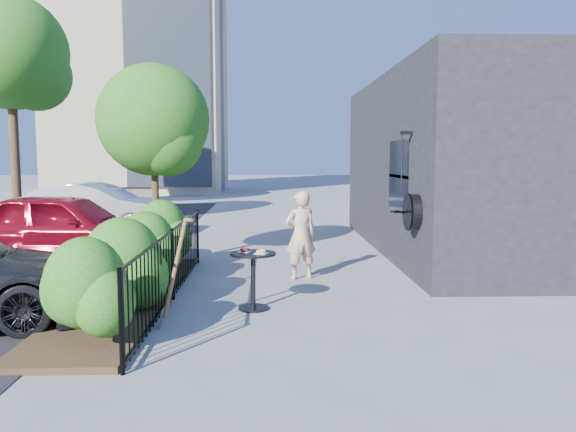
{
  "coord_description": "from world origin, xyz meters",
  "views": [
    {
      "loc": [
        -0.03,
        -8.47,
        2.17
      ],
      "look_at": [
        0.29,
        0.77,
        1.2
      ],
      "focal_mm": 35.0,
      "sensor_mm": 36.0,
      "label": 1
    }
  ],
  "objects_px": {
    "car_silver": "(96,209)",
    "woman": "(301,235)",
    "cafe_table": "(253,270)",
    "patio_tree": "(157,127)",
    "car_red": "(64,228)",
    "shovel": "(173,279)",
    "street_tree_far": "(11,59)"
  },
  "relations": [
    {
      "from": "car_silver",
      "to": "woman",
      "type": "bearing_deg",
      "value": -131.81
    },
    {
      "from": "cafe_table",
      "to": "car_silver",
      "type": "distance_m",
      "value": 9.25
    },
    {
      "from": "patio_tree",
      "to": "car_red",
      "type": "bearing_deg",
      "value": 172.48
    },
    {
      "from": "shovel",
      "to": "car_red",
      "type": "distance_m",
      "value": 5.34
    },
    {
      "from": "cafe_table",
      "to": "woman",
      "type": "relative_size",
      "value": 0.56
    },
    {
      "from": "woman",
      "to": "shovel",
      "type": "relative_size",
      "value": 1.09
    },
    {
      "from": "cafe_table",
      "to": "car_silver",
      "type": "bearing_deg",
      "value": 120.13
    },
    {
      "from": "shovel",
      "to": "car_red",
      "type": "xyz_separation_m",
      "value": [
        -2.96,
        4.45,
        0.1
      ]
    },
    {
      "from": "patio_tree",
      "to": "street_tree_far",
      "type": "xyz_separation_m",
      "value": [
        -7.7,
        11.2,
        3.15
      ]
    },
    {
      "from": "car_red",
      "to": "street_tree_far",
      "type": "bearing_deg",
      "value": 32.76
    },
    {
      "from": "patio_tree",
      "to": "cafe_table",
      "type": "height_order",
      "value": "patio_tree"
    },
    {
      "from": "woman",
      "to": "shovel",
      "type": "xyz_separation_m",
      "value": [
        -1.79,
        -2.83,
        -0.15
      ]
    },
    {
      "from": "street_tree_far",
      "to": "car_red",
      "type": "height_order",
      "value": "street_tree_far"
    },
    {
      "from": "car_silver",
      "to": "patio_tree",
      "type": "bearing_deg",
      "value": -144.13
    },
    {
      "from": "cafe_table",
      "to": "car_red",
      "type": "bearing_deg",
      "value": 137.56
    },
    {
      "from": "woman",
      "to": "patio_tree",
      "type": "bearing_deg",
      "value": -43.52
    },
    {
      "from": "shovel",
      "to": "woman",
      "type": "bearing_deg",
      "value": 57.72
    },
    {
      "from": "patio_tree",
      "to": "shovel",
      "type": "relative_size",
      "value": 2.73
    },
    {
      "from": "cafe_table",
      "to": "woman",
      "type": "bearing_deg",
      "value": 68.48
    },
    {
      "from": "street_tree_far",
      "to": "car_silver",
      "type": "xyz_separation_m",
      "value": [
        5.04,
        -6.56,
        -5.19
      ]
    },
    {
      "from": "shovel",
      "to": "car_red",
      "type": "bearing_deg",
      "value": 123.61
    },
    {
      "from": "street_tree_far",
      "to": "shovel",
      "type": "bearing_deg",
      "value": -60.57
    },
    {
      "from": "street_tree_far",
      "to": "cafe_table",
      "type": "distance_m",
      "value": 18.28
    },
    {
      "from": "shovel",
      "to": "car_silver",
      "type": "distance_m",
      "value": 9.55
    },
    {
      "from": "patio_tree",
      "to": "woman",
      "type": "bearing_deg",
      "value": -26.07
    },
    {
      "from": "street_tree_far",
      "to": "car_silver",
      "type": "relative_size",
      "value": 1.87
    },
    {
      "from": "car_silver",
      "to": "car_red",
      "type": "bearing_deg",
      "value": -165.09
    },
    {
      "from": "patio_tree",
      "to": "shovel",
      "type": "bearing_deg",
      "value": -76.84
    },
    {
      "from": "patio_tree",
      "to": "car_red",
      "type": "xyz_separation_m",
      "value": [
        -1.98,
        0.26,
        -2.02
      ]
    },
    {
      "from": "patio_tree",
      "to": "car_silver",
      "type": "distance_m",
      "value": 5.72
    },
    {
      "from": "street_tree_far",
      "to": "car_silver",
      "type": "distance_m",
      "value": 9.76
    },
    {
      "from": "car_silver",
      "to": "shovel",
      "type": "bearing_deg",
      "value": -151.56
    }
  ]
}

